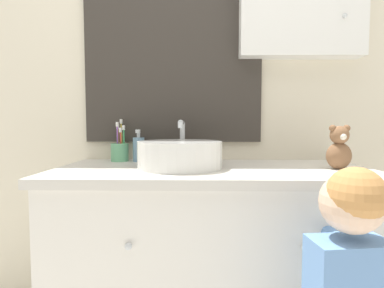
{
  "coord_description": "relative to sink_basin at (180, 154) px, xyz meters",
  "views": [
    {
      "loc": [
        -0.06,
        -0.91,
        0.96
      ],
      "look_at": [
        -0.08,
        0.27,
        0.88
      ],
      "focal_mm": 28.0,
      "sensor_mm": 36.0,
      "label": 1
    }
  ],
  "objects": [
    {
      "name": "soap_dispenser",
      "position": [
        -0.21,
        0.2,
        0.0
      ],
      "size": [
        0.05,
        0.05,
        0.15
      ],
      "color": "#6B93B2",
      "rests_on": "vanity_counter"
    },
    {
      "name": "sink_basin",
      "position": [
        0.0,
        0.0,
        0.0
      ],
      "size": [
        0.34,
        0.39,
        0.2
      ],
      "color": "white",
      "rests_on": "vanity_counter"
    },
    {
      "name": "toothbrush_holder",
      "position": [
        -0.3,
        0.21,
        -0.01
      ],
      "size": [
        0.08,
        0.08,
        0.2
      ],
      "color": "#66B27F",
      "rests_on": "vanity_counter"
    },
    {
      "name": "teddy_bear",
      "position": [
        0.63,
        -0.03,
        0.03
      ],
      "size": [
        0.1,
        0.08,
        0.18
      ],
      "color": "brown",
      "rests_on": "vanity_counter"
    },
    {
      "name": "wall_back",
      "position": [
        0.15,
        0.32,
        0.45
      ],
      "size": [
        3.2,
        0.18,
        2.5
      ],
      "color": "beige",
      "rests_on": "ground_plane"
    },
    {
      "name": "vanity_counter",
      "position": [
        0.13,
        0.01,
        -0.45
      ],
      "size": [
        1.28,
        0.57,
        0.78
      ],
      "color": "silver",
      "rests_on": "ground_plane"
    }
  ]
}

